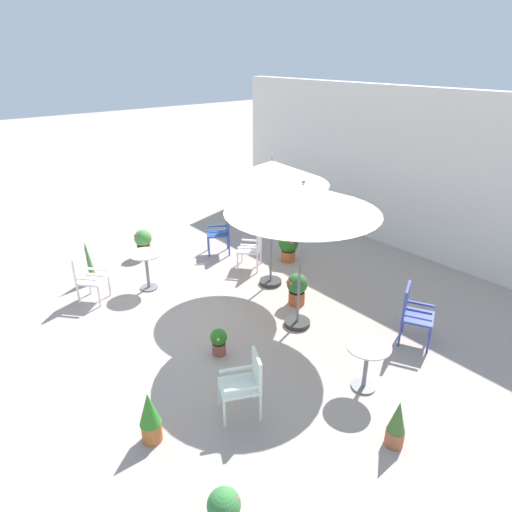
% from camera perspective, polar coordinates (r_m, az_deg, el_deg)
% --- Properties ---
extents(ground_plane, '(60.00, 60.00, 0.00)m').
position_cam_1_polar(ground_plane, '(7.96, -1.59, -7.72)').
color(ground_plane, '#AA998F').
extents(villa_facade, '(11.03, 0.30, 3.60)m').
position_cam_1_polar(villa_facade, '(10.68, 19.52, 9.95)').
color(villa_facade, silver).
rests_on(villa_facade, ground).
extents(patio_umbrella_0, '(2.40, 2.40, 2.53)m').
position_cam_1_polar(patio_umbrella_0, '(6.81, 5.99, 7.22)').
color(patio_umbrella_0, '#2D2D2D').
rests_on(patio_umbrella_0, ground).
extents(patio_umbrella_1, '(2.09, 2.09, 2.54)m').
position_cam_1_polar(patio_umbrella_1, '(8.20, 2.08, 10.50)').
color(patio_umbrella_1, '#2D2D2D').
rests_on(patio_umbrella_1, ground).
extents(cafe_table_0, '(0.62, 0.62, 0.76)m').
position_cam_1_polar(cafe_table_0, '(8.87, -13.78, -1.05)').
color(cafe_table_0, silver).
rests_on(cafe_table_0, ground).
extents(cafe_table_1, '(0.61, 0.61, 0.71)m').
position_cam_1_polar(cafe_table_1, '(6.36, 13.94, -12.62)').
color(cafe_table_1, silver).
rests_on(cafe_table_1, ground).
extents(patio_chair_0, '(0.63, 0.63, 0.90)m').
position_cam_1_polar(patio_chair_0, '(8.79, -20.70, -2.34)').
color(patio_chair_0, white).
rests_on(patio_chair_0, ground).
extents(patio_chair_1, '(0.66, 0.66, 0.90)m').
position_cam_1_polar(patio_chair_1, '(9.46, -0.35, 1.28)').
color(patio_chair_1, white).
rests_on(patio_chair_1, ground).
extents(patio_chair_2, '(0.64, 0.64, 0.97)m').
position_cam_1_polar(patio_chair_2, '(7.48, 19.38, -6.63)').
color(patio_chair_2, '#34439B').
rests_on(patio_chair_2, ground).
extents(patio_chair_3, '(0.59, 0.63, 0.88)m').
position_cam_1_polar(patio_chair_3, '(5.81, -1.32, -15.66)').
color(patio_chair_3, silver).
rests_on(patio_chair_3, ground).
extents(patio_chair_4, '(0.62, 0.64, 0.99)m').
position_cam_1_polar(patio_chair_4, '(10.22, -4.37, 3.32)').
color(patio_chair_4, '#2D4C9A').
rests_on(patio_chair_4, ground).
extents(potted_plant_0, '(0.21, 0.21, 0.87)m').
position_cam_1_polar(potted_plant_0, '(9.52, -20.63, -0.86)').
color(potted_plant_0, '#CF7249').
rests_on(potted_plant_0, ground).
extents(potted_plant_1, '(0.39, 0.39, 0.64)m').
position_cam_1_polar(potted_plant_1, '(10.39, -14.19, 1.74)').
color(potted_plant_1, '#D0734B').
rests_on(potted_plant_1, ground).
extents(potted_plant_2, '(0.38, 0.38, 0.61)m').
position_cam_1_polar(potted_plant_2, '(8.20, 5.23, -4.05)').
color(potted_plant_2, '#AE502A').
rests_on(potted_plant_2, ground).
extents(potted_plant_3, '(0.22, 0.22, 0.65)m').
position_cam_1_polar(potted_plant_3, '(5.79, 17.50, -19.78)').
color(potted_plant_3, '#9F583C').
rests_on(potted_plant_3, ground).
extents(potted_plant_4, '(0.43, 0.43, 0.64)m').
position_cam_1_polar(potted_plant_4, '(9.87, 4.17, 1.28)').
color(potted_plant_4, '#BC5C30').
rests_on(potted_plant_4, ground).
extents(potted_plant_5, '(0.26, 0.26, 0.70)m').
position_cam_1_polar(potted_plant_5, '(5.71, -13.38, -19.30)').
color(potted_plant_5, '#B06330').
rests_on(potted_plant_5, ground).
extents(potted_plant_6, '(0.33, 0.33, 0.48)m').
position_cam_1_polar(potted_plant_6, '(4.93, -4.12, -29.41)').
color(potted_plant_6, '#AB4B30').
rests_on(potted_plant_6, ground).
extents(potted_plant_7, '(0.26, 0.26, 0.44)m').
position_cam_1_polar(potted_plant_7, '(6.96, -4.78, -10.73)').
color(potted_plant_7, brown).
rests_on(potted_plant_7, ground).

